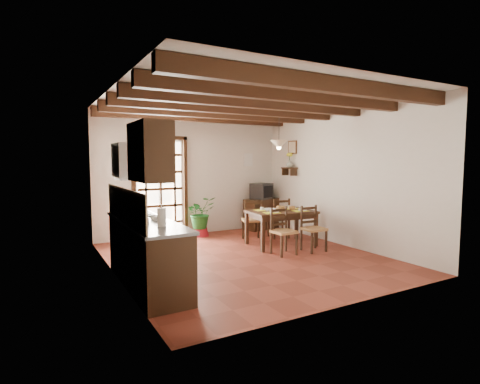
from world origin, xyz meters
TOP-DOWN VIEW (x-y plane):
  - ground_plane at (0.00, 0.00)m, footprint 5.00×5.00m
  - room_shell at (0.00, 0.00)m, footprint 4.52×5.02m
  - ceiling_beams at (0.00, 0.00)m, footprint 4.50×4.34m
  - french_door at (-0.80, 2.45)m, footprint 1.26×0.11m
  - kitchen_counter at (-1.96, -0.60)m, footprint 0.64×2.25m
  - upper_cabinet at (-2.08, -1.30)m, footprint 0.35×0.80m
  - range_hood at (-2.05, -0.05)m, footprint 0.38×0.60m
  - counter_items at (-1.95, -0.51)m, footprint 0.50×1.43m
  - dining_table at (1.12, 0.50)m, footprint 1.40×0.98m
  - chair_near_left at (0.73, -0.13)m, footprint 0.41×0.39m
  - chair_near_right at (1.38, -0.20)m, footprint 0.41×0.39m
  - chair_far_left at (0.86, 1.21)m, footprint 0.52×0.50m
  - chair_far_right at (1.52, 1.14)m, footprint 0.48×0.46m
  - table_setting at (1.12, 0.50)m, footprint 0.96×0.64m
  - table_bowl at (0.89, 0.57)m, footprint 0.24×0.24m
  - sideboard at (1.74, 2.23)m, footprint 0.98×0.62m
  - crt_tv at (1.74, 2.22)m, footprint 0.58×0.56m
  - fuse_box at (1.50, 2.48)m, footprint 0.25×0.03m
  - plant_pot at (0.04, 2.15)m, footprint 0.38×0.38m
  - potted_plant at (0.04, 2.15)m, footprint 1.87×1.67m
  - wall_shelf at (2.14, 1.60)m, footprint 0.20×0.42m
  - shelf_vase at (2.14, 1.60)m, footprint 0.15×0.15m
  - shelf_flowers at (2.14, 1.60)m, footprint 0.14×0.14m
  - framed_picture at (2.22, 1.60)m, footprint 0.03×0.32m
  - pendant_lamp at (1.12, 0.60)m, footprint 0.36×0.36m

SIDE VIEW (x-z plane):
  - ground_plane at x=0.00m, z-range 0.00..0.00m
  - plant_pot at x=0.04m, z-range -0.01..0.23m
  - chair_near_left at x=0.73m, z-range -0.16..0.70m
  - chair_near_right at x=1.38m, z-range -0.16..0.71m
  - chair_far_left at x=0.86m, z-range -0.17..0.72m
  - chair_far_right at x=1.52m, z-range -0.17..0.73m
  - sideboard at x=1.74m, z-range 0.00..0.77m
  - kitchen_counter at x=-1.96m, z-range -0.22..1.16m
  - potted_plant at x=0.04m, z-range -0.38..1.52m
  - dining_table at x=1.12m, z-range 0.27..0.98m
  - table_setting at x=1.12m, z-range 0.66..0.75m
  - table_bowl at x=0.89m, z-range 0.71..0.77m
  - counter_items at x=-1.95m, z-range 0.83..1.08m
  - crt_tv at x=1.74m, z-range 0.76..1.16m
  - french_door at x=-0.80m, z-range 0.02..2.34m
  - wall_shelf at x=2.14m, z-range 1.41..1.61m
  - shelf_vase at x=2.14m, z-range 1.57..1.73m
  - range_hood at x=-2.05m, z-range 1.46..2.00m
  - fuse_box at x=1.50m, z-range 1.59..1.91m
  - room_shell at x=0.00m, z-range 0.41..3.22m
  - upper_cabinet at x=-2.08m, z-range 1.50..2.20m
  - shelf_flowers at x=2.14m, z-range 1.68..2.04m
  - framed_picture at x=2.22m, z-range 1.89..2.21m
  - pendant_lamp at x=1.12m, z-range 1.66..2.50m
  - ceiling_beams at x=0.00m, z-range 2.59..2.79m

